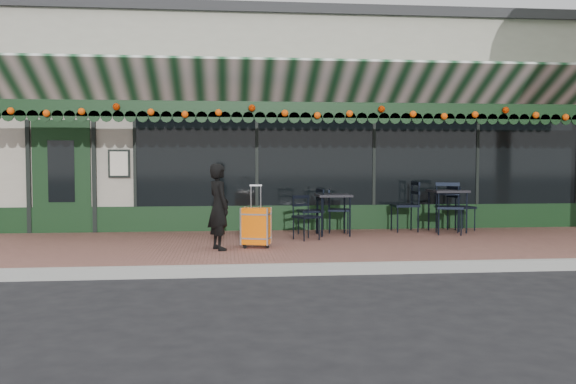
{
  "coord_description": "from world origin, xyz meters",
  "views": [
    {
      "loc": [
        -1.62,
        -8.26,
        1.57
      ],
      "look_at": [
        -0.61,
        1.6,
        1.05
      ],
      "focal_mm": 38.0,
      "sensor_mm": 36.0,
      "label": 1
    }
  ],
  "objects": [
    {
      "name": "restaurant_building",
      "position": [
        0.0,
        7.84,
        2.27
      ],
      "size": [
        12.0,
        9.6,
        4.5
      ],
      "color": "#9F9A89",
      "rests_on": "ground"
    },
    {
      "name": "woman",
      "position": [
        -1.73,
        1.36,
        0.83
      ],
      "size": [
        0.49,
        0.59,
        1.36
      ],
      "primitive_type": "imported",
      "rotation": [
        0.0,
        0.0,
        1.97
      ],
      "color": "black",
      "rests_on": "sidewalk"
    },
    {
      "name": "chair_b_left",
      "position": [
        -0.03,
        3.1,
        0.6
      ],
      "size": [
        0.51,
        0.51,
        0.89
      ],
      "primitive_type": null,
      "rotation": [
        0.0,
        0.0,
        -1.4
      ],
      "color": "black",
      "rests_on": "sidewalk"
    },
    {
      "name": "chair_b_right",
      "position": [
        0.57,
        3.43,
        0.58
      ],
      "size": [
        0.51,
        0.51,
        0.87
      ],
      "primitive_type": null,
      "rotation": [
        0.0,
        0.0,
        1.37
      ],
      "color": "black",
      "rests_on": "sidewalk"
    },
    {
      "name": "sidewalk",
      "position": [
        0.0,
        2.0,
        0.07
      ],
      "size": [
        18.0,
        4.0,
        0.15
      ],
      "primitive_type": "cube",
      "color": "brown",
      "rests_on": "ground"
    },
    {
      "name": "cafe_table_b",
      "position": [
        0.4,
        3.03,
        0.85
      ],
      "size": [
        0.63,
        0.63,
        0.78
      ],
      "color": "black",
      "rests_on": "sidewalk"
    },
    {
      "name": "curb",
      "position": [
        0.0,
        -0.08,
        0.07
      ],
      "size": [
        18.0,
        0.16,
        0.15
      ],
      "primitive_type": "cube",
      "color": "#9E9E99",
      "rests_on": "ground"
    },
    {
      "name": "ground",
      "position": [
        0.0,
        0.0,
        0.0
      ],
      "size": [
        80.0,
        80.0,
        0.0
      ],
      "primitive_type": "plane",
      "color": "black",
      "rests_on": "ground"
    },
    {
      "name": "chair_a_front",
      "position": [
        2.62,
        2.96,
        0.65
      ],
      "size": [
        0.61,
        0.61,
        1.01
      ],
      "primitive_type": null,
      "rotation": [
        0.0,
        0.0,
        -0.23
      ],
      "color": "black",
      "rests_on": "sidewalk"
    },
    {
      "name": "chair_b_front",
      "position": [
        -0.2,
        2.44,
        0.55
      ],
      "size": [
        0.54,
        0.54,
        0.8
      ],
      "primitive_type": null,
      "rotation": [
        0.0,
        0.0,
        0.49
      ],
      "color": "black",
      "rests_on": "sidewalk"
    },
    {
      "name": "suitcase",
      "position": [
        -1.14,
        1.55,
        0.49
      ],
      "size": [
        0.5,
        0.37,
        1.01
      ],
      "rotation": [
        0.0,
        0.0,
        -0.31
      ],
      "color": "#FF6908",
      "rests_on": "sidewalk"
    },
    {
      "name": "cafe_table_a",
      "position": [
        2.73,
        3.34,
        0.9
      ],
      "size": [
        0.67,
        0.67,
        0.83
      ],
      "color": "black",
      "rests_on": "sidewalk"
    },
    {
      "name": "chair_a_right",
      "position": [
        3.11,
        3.56,
        0.61
      ],
      "size": [
        0.56,
        0.56,
        0.91
      ],
      "primitive_type": null,
      "rotation": [
        0.0,
        0.0,
        1.85
      ],
      "color": "black",
      "rests_on": "sidewalk"
    },
    {
      "name": "chair_a_left",
      "position": [
        1.92,
        3.5,
        0.66
      ],
      "size": [
        0.52,
        0.52,
        1.01
      ],
      "primitive_type": null,
      "rotation": [
        0.0,
        0.0,
        -1.54
      ],
      "color": "black",
      "rests_on": "sidewalk"
    }
  ]
}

